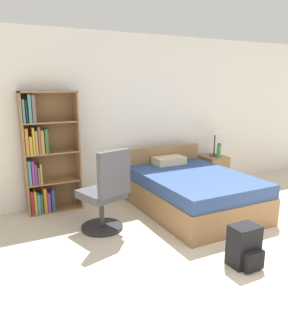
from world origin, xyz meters
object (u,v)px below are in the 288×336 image
(bookshelf, at_px, (44,157))
(nightstand, at_px, (212,171))
(bed, at_px, (191,191))
(water_bottle, at_px, (219,151))
(table_lamp, at_px, (215,131))
(office_chair, at_px, (106,195))
(backpack_black, at_px, (245,247))

(bookshelf, distance_m, nightstand, 2.99)
(bed, distance_m, water_bottle, 1.31)
(nightstand, bearing_deg, table_lamp, 18.28)
(bed, relative_size, water_bottle, 7.69)
(office_chair, xyz_separation_m, table_lamp, (2.43, 0.92, 0.53))
(bed, xyz_separation_m, water_bottle, (1.05, 0.67, 0.40))
(bed, distance_m, nightstand, 1.29)
(bed, height_order, backpack_black, bed)
(water_bottle, distance_m, backpack_black, 2.70)
(office_chair, bearing_deg, table_lamp, 20.70)
(table_lamp, xyz_separation_m, water_bottle, (0.01, -0.12, -0.33))
(table_lamp, bearing_deg, bookshelf, 177.67)
(bookshelf, distance_m, bed, 2.19)
(bookshelf, distance_m, water_bottle, 2.98)
(nightstand, relative_size, water_bottle, 2.31)
(nightstand, height_order, backpack_black, nightstand)
(bookshelf, xyz_separation_m, table_lamp, (2.96, -0.12, 0.20))
(bed, distance_m, backpack_black, 1.60)
(bed, relative_size, office_chair, 1.77)
(bed, distance_m, office_chair, 1.41)
(office_chair, distance_m, backpack_black, 1.74)
(table_lamp, bearing_deg, office_chair, -159.30)
(nightstand, bearing_deg, bed, -142.31)
(bed, bearing_deg, backpack_black, -104.95)
(table_lamp, bearing_deg, water_bottle, -87.04)
(bookshelf, distance_m, table_lamp, 2.97)
(office_chair, relative_size, water_bottle, 4.34)
(bed, relative_size, table_lamp, 3.46)
(bookshelf, height_order, backpack_black, bookshelf)
(bookshelf, xyz_separation_m, office_chair, (0.53, -1.04, -0.33))
(bed, relative_size, backpack_black, 4.39)
(office_chair, bearing_deg, water_bottle, 18.07)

